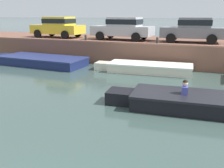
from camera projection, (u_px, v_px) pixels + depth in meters
name	position (u px, v px, depth m)	size (l,w,h in m)	color
ground_plane	(123.00, 103.00, 9.03)	(400.00, 400.00, 0.00)	#384C47
far_quay_wall	(166.00, 50.00, 17.38)	(60.00, 6.00, 1.38)	brown
far_wall_coping	(159.00, 44.00, 14.59)	(60.00, 0.24, 0.08)	#925F4C
boat_moored_west_navy	(39.00, 61.00, 15.83)	(6.68, 2.48, 0.54)	navy
boat_moored_central_cream	(146.00, 68.00, 13.77)	(5.46, 1.90, 0.51)	silver
motorboat_passing	(199.00, 103.00, 8.31)	(6.04, 2.09, 1.03)	black
car_leftmost_yellow	(58.00, 26.00, 19.05)	(4.05, 2.07, 1.54)	yellow
car_left_inner_silver	(123.00, 27.00, 17.24)	(4.24, 2.13, 1.54)	#B7BABC
car_centre_grey	(193.00, 29.00, 15.64)	(3.87, 1.99, 1.54)	slate
mooring_bollard_west	(86.00, 38.00, 16.34)	(0.15, 0.15, 0.44)	#2D2B28
mooring_bollard_mid	(157.00, 40.00, 14.71)	(0.15, 0.15, 0.44)	#2D2B28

